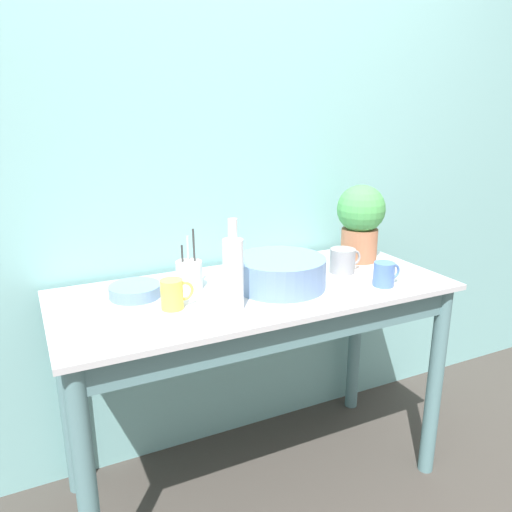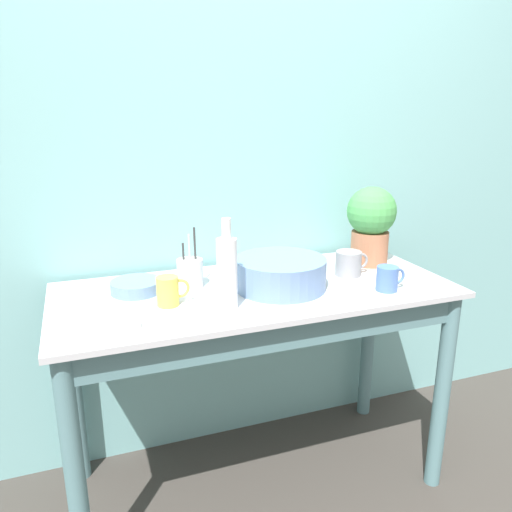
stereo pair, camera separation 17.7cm
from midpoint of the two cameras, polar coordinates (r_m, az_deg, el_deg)
wall_back at (r=2.05m, az=-1.01°, el=9.42°), size 6.00×0.05×2.40m
counter_table at (r=1.85m, az=3.04°, el=-8.74°), size 1.43×0.62×0.83m
potted_plant at (r=2.11m, az=15.37°, el=3.78°), size 0.20×0.20×0.32m
bowl_wash_large at (r=1.79m, az=5.64°, el=-2.02°), size 0.33×0.33×0.11m
bottle_tall at (r=1.58m, az=-0.15°, el=-1.85°), size 0.07×0.07×0.30m
mug_grey at (r=1.98m, az=13.11°, el=-0.86°), size 0.14×0.10×0.10m
mug_yellow at (r=1.64m, az=-6.95°, el=-4.04°), size 0.11×0.07×0.10m
mug_blue at (r=1.85m, az=17.51°, el=-2.51°), size 0.11×0.08×0.09m
bowl_small_blue at (r=1.79m, az=-10.82°, el=-3.48°), size 0.18×0.18×0.04m
utensil_cup at (r=1.80m, az=-4.78°, el=-1.96°), size 0.09×0.09×0.22m
tray_board at (r=1.57m, az=-13.98°, el=-7.15°), size 0.20×0.16×0.02m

